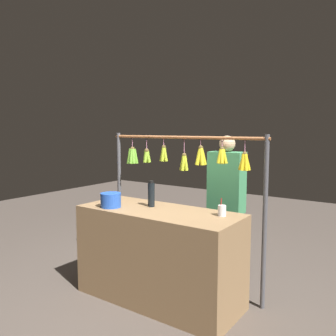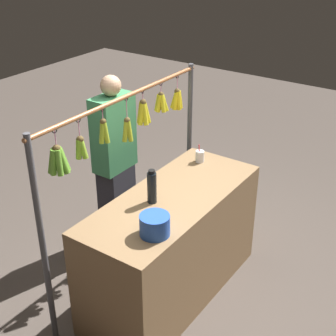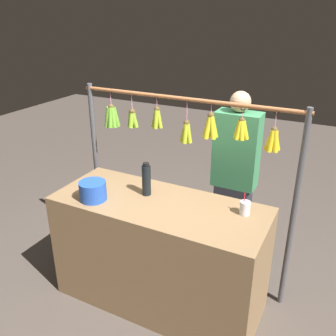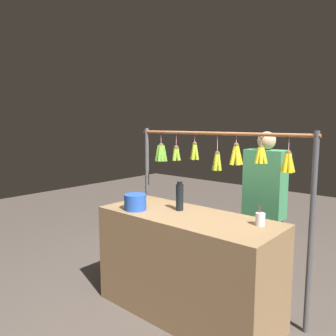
% 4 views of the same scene
% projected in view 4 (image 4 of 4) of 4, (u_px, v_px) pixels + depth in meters
% --- Properties ---
extents(ground_plane, '(12.00, 12.00, 0.00)m').
position_uv_depth(ground_plane, '(187.00, 313.00, 3.04)').
color(ground_plane, '#51463F').
extents(market_counter, '(1.64, 0.67, 0.92)m').
position_uv_depth(market_counter, '(187.00, 265.00, 2.98)').
color(market_counter, olive).
rests_on(market_counter, ground).
extents(display_rack, '(1.89, 0.15, 1.66)m').
position_uv_depth(display_rack, '(212.00, 175.00, 3.21)').
color(display_rack, '#4C4C51').
rests_on(display_rack, ground).
extents(water_bottle, '(0.07, 0.07, 0.27)m').
position_uv_depth(water_bottle, '(180.00, 197.00, 3.06)').
color(water_bottle, black).
rests_on(water_bottle, market_counter).
extents(blue_bucket, '(0.20, 0.20, 0.15)m').
position_uv_depth(blue_bucket, '(135.00, 202.00, 3.08)').
color(blue_bucket, blue).
rests_on(blue_bucket, market_counter).
extents(drink_cup, '(0.07, 0.07, 0.16)m').
position_uv_depth(drink_cup, '(260.00, 219.00, 2.61)').
color(drink_cup, silver).
rests_on(drink_cup, market_counter).
extents(vendor_person, '(0.39, 0.21, 1.63)m').
position_uv_depth(vendor_person, '(264.00, 214.00, 3.35)').
color(vendor_person, '#2D2D38').
rests_on(vendor_person, ground).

